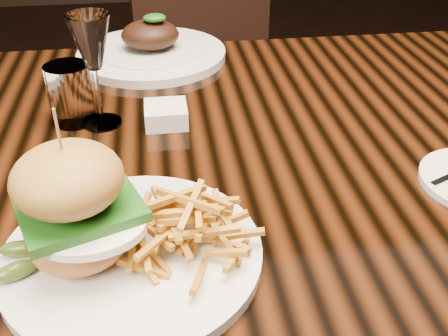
{
  "coord_description": "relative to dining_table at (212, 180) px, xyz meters",
  "views": [
    {
      "loc": [
        -0.08,
        -0.72,
        1.18
      ],
      "look_at": [
        -0.0,
        -0.17,
        0.81
      ],
      "focal_mm": 42.0,
      "sensor_mm": 36.0,
      "label": 1
    }
  ],
  "objects": [
    {
      "name": "wine_glass",
      "position": [
        -0.18,
        0.08,
        0.21
      ],
      "size": [
        0.07,
        0.07,
        0.19
      ],
      "color": "white",
      "rests_on": "dining_table"
    },
    {
      "name": "water_tumbler",
      "position": [
        -0.22,
        0.1,
        0.13
      ],
      "size": [
        0.07,
        0.07,
        0.1
      ],
      "primitive_type": "cylinder",
      "color": "white",
      "rests_on": "dining_table"
    },
    {
      "name": "dining_table",
      "position": [
        0.0,
        0.0,
        0.0
      ],
      "size": [
        1.6,
        0.9,
        0.75
      ],
      "color": "black",
      "rests_on": "ground"
    },
    {
      "name": "burger_plate",
      "position": [
        -0.13,
        -0.26,
        0.13
      ],
      "size": [
        0.3,
        0.3,
        0.2
      ],
      "rotation": [
        0.0,
        0.0,
        0.16
      ],
      "color": "silver",
      "rests_on": "dining_table"
    },
    {
      "name": "chair_far",
      "position": [
        0.1,
        0.89,
        -0.13
      ],
      "size": [
        0.52,
        0.52,
        0.95
      ],
      "rotation": [
        0.0,
        0.0,
        0.13
      ],
      "color": "black",
      "rests_on": "ground"
    },
    {
      "name": "ramekin",
      "position": [
        -0.07,
        0.07,
        0.09
      ],
      "size": [
        0.09,
        0.09,
        0.03
      ],
      "primitive_type": "cube",
      "rotation": [
        0.0,
        0.0,
        -0.34
      ],
      "color": "silver",
      "rests_on": "dining_table"
    },
    {
      "name": "far_dish",
      "position": [
        -0.09,
        0.37,
        0.1
      ],
      "size": [
        0.32,
        0.32,
        0.1
      ],
      "rotation": [
        0.0,
        0.0,
        0.41
      ],
      "color": "silver",
      "rests_on": "dining_table"
    }
  ]
}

